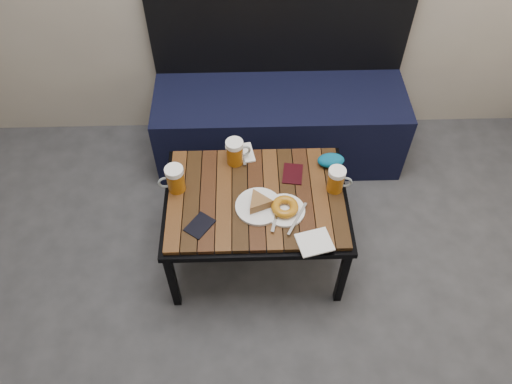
{
  "coord_description": "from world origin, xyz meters",
  "views": [
    {
      "loc": [
        0.02,
        -0.38,
        2.24
      ],
      "look_at": [
        0.06,
        1.02,
        0.5
      ],
      "focal_mm": 35.0,
      "sensor_mm": 36.0,
      "label": 1
    }
  ],
  "objects_px": {
    "beer_mug_right": "(336,180)",
    "passport_navy": "(200,225)",
    "beer_mug_left": "(175,179)",
    "knit_pouch": "(331,160)",
    "cafe_table": "(256,202)",
    "plate_pie": "(259,204)",
    "passport_burgundy": "(293,174)",
    "bench": "(279,116)",
    "plate_bagel": "(285,209)",
    "beer_mug_centre": "(235,152)"
  },
  "relations": [
    {
      "from": "knit_pouch",
      "to": "passport_burgundy",
      "type": "bearing_deg",
      "value": -162.68
    },
    {
      "from": "plate_pie",
      "to": "knit_pouch",
      "type": "xyz_separation_m",
      "value": [
        0.35,
        0.25,
        0.0
      ]
    },
    {
      "from": "bench",
      "to": "cafe_table",
      "type": "height_order",
      "value": "bench"
    },
    {
      "from": "plate_bagel",
      "to": "knit_pouch",
      "type": "relative_size",
      "value": 1.78
    },
    {
      "from": "beer_mug_right",
      "to": "knit_pouch",
      "type": "distance_m",
      "value": 0.15
    },
    {
      "from": "cafe_table",
      "to": "knit_pouch",
      "type": "relative_size",
      "value": 6.55
    },
    {
      "from": "plate_bagel",
      "to": "bench",
      "type": "bearing_deg",
      "value": 87.87
    },
    {
      "from": "bench",
      "to": "plate_pie",
      "type": "bearing_deg",
      "value": -100.17
    },
    {
      "from": "beer_mug_right",
      "to": "plate_pie",
      "type": "xyz_separation_m",
      "value": [
        -0.35,
        -0.1,
        -0.04
      ]
    },
    {
      "from": "passport_navy",
      "to": "knit_pouch",
      "type": "relative_size",
      "value": 0.95
    },
    {
      "from": "bench",
      "to": "passport_navy",
      "type": "distance_m",
      "value": 1.01
    },
    {
      "from": "passport_burgundy",
      "to": "cafe_table",
      "type": "bearing_deg",
      "value": -136.03
    },
    {
      "from": "beer_mug_left",
      "to": "knit_pouch",
      "type": "bearing_deg",
      "value": 179.95
    },
    {
      "from": "bench",
      "to": "plate_pie",
      "type": "distance_m",
      "value": 0.85
    },
    {
      "from": "plate_pie",
      "to": "knit_pouch",
      "type": "height_order",
      "value": "plate_pie"
    },
    {
      "from": "bench",
      "to": "cafe_table",
      "type": "xyz_separation_m",
      "value": [
        -0.15,
        -0.74,
        0.16
      ]
    },
    {
      "from": "beer_mug_left",
      "to": "plate_pie",
      "type": "height_order",
      "value": "beer_mug_left"
    },
    {
      "from": "plate_pie",
      "to": "passport_navy",
      "type": "xyz_separation_m",
      "value": [
        -0.26,
        -0.09,
        -0.02
      ]
    },
    {
      "from": "cafe_table",
      "to": "beer_mug_centre",
      "type": "distance_m",
      "value": 0.26
    },
    {
      "from": "plate_pie",
      "to": "passport_burgundy",
      "type": "xyz_separation_m",
      "value": [
        0.17,
        0.19,
        -0.02
      ]
    },
    {
      "from": "plate_bagel",
      "to": "passport_navy",
      "type": "xyz_separation_m",
      "value": [
        -0.37,
        -0.07,
        -0.02
      ]
    },
    {
      "from": "beer_mug_centre",
      "to": "beer_mug_right",
      "type": "xyz_separation_m",
      "value": [
        0.45,
        -0.18,
        -0.0
      ]
    },
    {
      "from": "plate_pie",
      "to": "beer_mug_right",
      "type": "bearing_deg",
      "value": 15.44
    },
    {
      "from": "cafe_table",
      "to": "plate_bagel",
      "type": "bearing_deg",
      "value": -36.18
    },
    {
      "from": "passport_burgundy",
      "to": "knit_pouch",
      "type": "height_order",
      "value": "knit_pouch"
    },
    {
      "from": "plate_bagel",
      "to": "passport_burgundy",
      "type": "bearing_deg",
      "value": 76.49
    },
    {
      "from": "bench",
      "to": "knit_pouch",
      "type": "xyz_separation_m",
      "value": [
        0.21,
        -0.56,
        0.23
      ]
    },
    {
      "from": "cafe_table",
      "to": "plate_pie",
      "type": "relative_size",
      "value": 4.03
    },
    {
      "from": "beer_mug_left",
      "to": "passport_navy",
      "type": "distance_m",
      "value": 0.25
    },
    {
      "from": "cafe_table",
      "to": "beer_mug_centre",
      "type": "height_order",
      "value": "beer_mug_centre"
    },
    {
      "from": "passport_navy",
      "to": "passport_burgundy",
      "type": "relative_size",
      "value": 0.97
    },
    {
      "from": "passport_navy",
      "to": "bench",
      "type": "bearing_deg",
      "value": 102.36
    },
    {
      "from": "beer_mug_left",
      "to": "passport_navy",
      "type": "height_order",
      "value": "beer_mug_left"
    },
    {
      "from": "knit_pouch",
      "to": "cafe_table",
      "type": "bearing_deg",
      "value": -153.1
    },
    {
      "from": "cafe_table",
      "to": "bench",
      "type": "bearing_deg",
      "value": 78.22
    },
    {
      "from": "plate_bagel",
      "to": "passport_navy",
      "type": "relative_size",
      "value": 1.88
    },
    {
      "from": "cafe_table",
      "to": "beer_mug_centre",
      "type": "relative_size",
      "value": 6.31
    },
    {
      "from": "passport_burgundy",
      "to": "knit_pouch",
      "type": "distance_m",
      "value": 0.19
    },
    {
      "from": "bench",
      "to": "beer_mug_left",
      "type": "distance_m",
      "value": 0.9
    },
    {
      "from": "beer_mug_left",
      "to": "plate_pie",
      "type": "bearing_deg",
      "value": 152.17
    },
    {
      "from": "beer_mug_right",
      "to": "passport_navy",
      "type": "distance_m",
      "value": 0.64
    },
    {
      "from": "beer_mug_right",
      "to": "plate_pie",
      "type": "relative_size",
      "value": 0.61
    },
    {
      "from": "cafe_table",
      "to": "beer_mug_right",
      "type": "bearing_deg",
      "value": 5.03
    },
    {
      "from": "bench",
      "to": "knit_pouch",
      "type": "relative_size",
      "value": 10.91
    },
    {
      "from": "plate_bagel",
      "to": "beer_mug_left",
      "type": "bearing_deg",
      "value": 163.57
    },
    {
      "from": "knit_pouch",
      "to": "beer_mug_left",
      "type": "bearing_deg",
      "value": -169.82
    },
    {
      "from": "cafe_table",
      "to": "passport_burgundy",
      "type": "relative_size",
      "value": 6.68
    },
    {
      "from": "cafe_table",
      "to": "knit_pouch",
      "type": "bearing_deg",
      "value": 26.9
    },
    {
      "from": "cafe_table",
      "to": "plate_pie",
      "type": "height_order",
      "value": "plate_pie"
    },
    {
      "from": "passport_burgundy",
      "to": "knit_pouch",
      "type": "xyz_separation_m",
      "value": [
        0.18,
        0.06,
        0.02
      ]
    }
  ]
}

